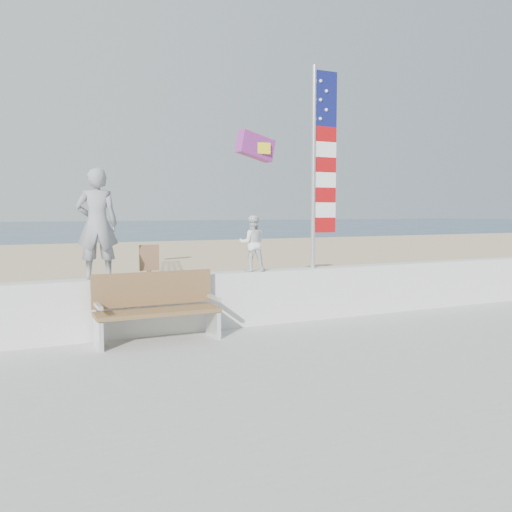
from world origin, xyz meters
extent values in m
plane|color=#2C4258|center=(0.00, 0.00, 0.00)|extent=(220.00, 220.00, 0.00)
cube|color=tan|center=(0.00, 9.00, 0.04)|extent=(90.00, 40.00, 0.08)
cube|color=silver|center=(0.00, 2.00, 0.63)|extent=(30.00, 0.35, 0.90)
imported|color=gray|center=(-2.28, 2.00, 1.90)|extent=(0.66, 0.50, 1.63)
imported|color=silver|center=(0.22, 2.00, 1.55)|extent=(0.54, 0.47, 0.94)
cube|color=brown|center=(-1.54, 1.45, 0.62)|extent=(1.80, 0.50, 0.06)
cube|color=brown|center=(-1.54, 1.72, 0.93)|extent=(1.80, 0.05, 0.50)
cube|color=silver|center=(-2.39, 1.45, 0.38)|extent=(0.06, 0.50, 0.40)
cube|color=silver|center=(-2.39, 1.40, 0.78)|extent=(0.06, 0.45, 0.05)
cube|color=white|center=(-0.69, 1.45, 0.38)|extent=(0.06, 0.50, 0.40)
cube|color=silver|center=(-0.69, 1.40, 0.78)|extent=(0.06, 0.45, 0.05)
cylinder|color=silver|center=(1.40, 2.00, 2.83)|extent=(0.08, 0.08, 3.50)
cube|color=#0F1451|center=(1.64, 2.00, 4.03)|extent=(0.44, 0.02, 0.95)
cube|color=#9E0A0C|center=(1.64, 2.00, 1.84)|extent=(0.44, 0.02, 0.26)
cube|color=white|center=(1.64, 2.00, 2.10)|extent=(0.44, 0.02, 0.26)
cube|color=#9E0A0C|center=(1.64, 2.00, 2.37)|extent=(0.44, 0.02, 0.26)
cube|color=white|center=(1.64, 2.00, 2.63)|extent=(0.44, 0.02, 0.26)
cube|color=#9E0A0C|center=(1.64, 2.00, 2.89)|extent=(0.44, 0.02, 0.26)
cube|color=white|center=(1.64, 2.00, 3.16)|extent=(0.44, 0.02, 0.26)
cube|color=#9E0A0C|center=(1.64, 2.00, 3.42)|extent=(0.44, 0.02, 0.26)
sphere|color=white|center=(1.52, 1.98, 3.68)|extent=(0.06, 0.06, 0.06)
sphere|color=white|center=(1.64, 1.98, 3.84)|extent=(0.06, 0.06, 0.06)
sphere|color=white|center=(1.52, 1.98, 4.00)|extent=(0.06, 0.06, 0.06)
sphere|color=white|center=(1.64, 1.98, 4.16)|extent=(0.06, 0.06, 0.06)
sphere|color=white|center=(1.52, 1.98, 4.32)|extent=(0.06, 0.06, 0.06)
cube|color=#FF1E1C|center=(2.16, 6.01, 3.67)|extent=(1.11, 0.51, 0.74)
cube|color=yellow|center=(2.31, 6.01, 3.62)|extent=(0.38, 0.28, 0.27)
cylinder|color=brown|center=(-1.40, 2.48, 0.68)|extent=(0.07, 0.07, 1.20)
cube|color=brown|center=(-1.40, 2.46, 1.33)|extent=(0.32, 0.03, 0.42)
camera|label=1|loc=(-3.55, -6.18, 2.08)|focal=38.00mm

